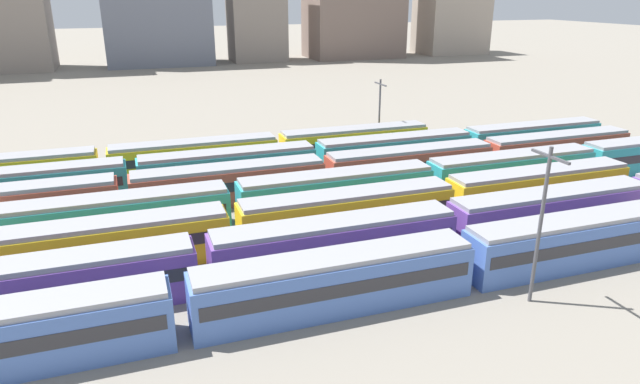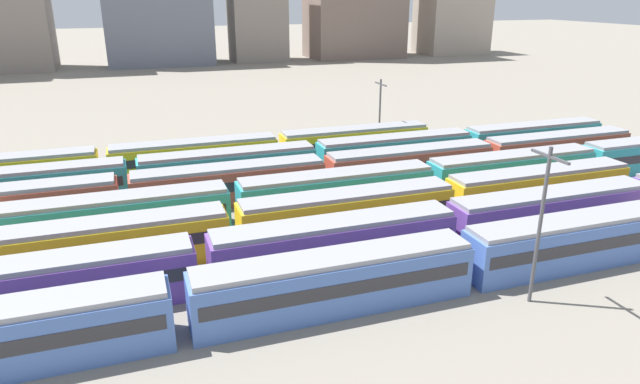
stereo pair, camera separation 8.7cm
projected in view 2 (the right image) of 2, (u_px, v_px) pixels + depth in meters
ground_plane at (84, 244)px, 44.54m from camera, size 600.00×600.00×0.00m
train_track_0 at (335, 282)px, 34.79m from camera, size 55.80×3.06×3.75m
train_track_1 at (639, 199)px, 48.69m from camera, size 112.50×3.06×3.75m
train_track_2 at (347, 213)px, 45.57m from camera, size 55.80×3.06×3.75m
train_track_3 at (512, 171)px, 56.29m from camera, size 93.60×3.06×3.75m
train_track_4 at (325, 174)px, 55.33m from camera, size 74.70×3.06×3.75m
train_track_5 at (316, 159)px, 60.21m from camera, size 74.70×3.06×3.75m
train_track_6 at (195, 157)px, 61.10m from camera, size 55.80×3.06×3.75m
catenary_pole_0 at (541, 220)px, 34.32m from camera, size 0.24×3.20×10.36m
catenary_pole_1 at (380, 110)px, 70.04m from camera, size 0.24×3.20×8.79m
distant_building_3 at (257, 4)px, 157.27m from camera, size 15.24×12.57×31.41m
distant_building_5 at (452, 21)px, 178.62m from camera, size 20.64×15.02×20.40m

